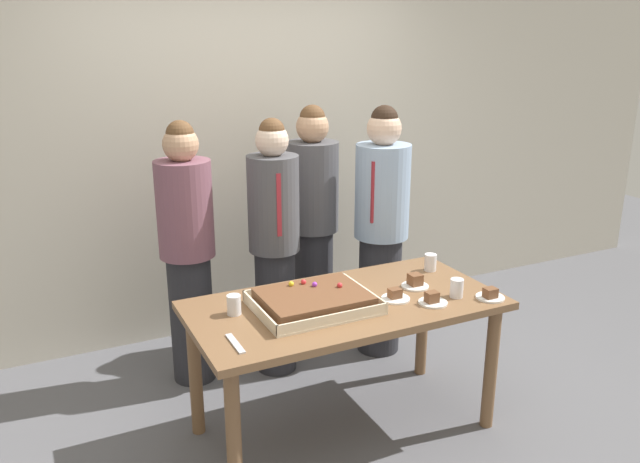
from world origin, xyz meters
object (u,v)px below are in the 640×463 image
object	(u,v)px
person_serving_front	(381,229)
person_striped_tie_right	(313,223)
drink_cup_nearest	(430,262)
drink_cup_far_end	(234,305)
cake_server_utensil	(235,344)
plated_slice_far_left	(490,295)
person_green_shirt_behind	(188,251)
sheet_cake	(314,301)
plated_slice_near_right	(415,282)
plated_slice_far_right	(395,296)
plated_slice_near_left	(432,300)
drink_cup_middle	(457,288)
party_table	(345,320)
person_far_right_suit	(274,244)

from	to	relation	value
person_serving_front	person_striped_tie_right	world-z (taller)	person_serving_front
drink_cup_nearest	person_serving_front	bearing A→B (deg)	91.20
drink_cup_far_end	cake_server_utensil	size ratio (longest dim) A/B	0.50
plated_slice_far_left	person_green_shirt_behind	distance (m)	1.76
sheet_cake	plated_slice_far_left	xyz separation A→B (m)	(0.88, -0.30, -0.02)
sheet_cake	person_serving_front	distance (m)	1.11
drink_cup_nearest	plated_slice_near_right	bearing A→B (deg)	-142.24
drink_cup_nearest	person_green_shirt_behind	bearing A→B (deg)	150.28
plated_slice_near_right	drink_cup_far_end	distance (m)	1.01
plated_slice_near_right	drink_cup_nearest	bearing A→B (deg)	37.76
plated_slice_far_left	plated_slice_far_right	size ratio (longest dim) A/B	1.00
plated_slice_far_right	person_serving_front	world-z (taller)	person_serving_front
plated_slice_near_right	person_green_shirt_behind	size ratio (longest dim) A/B	0.09
cake_server_utensil	plated_slice_near_left	bearing A→B (deg)	-0.70
cake_server_utensil	plated_slice_far_right	bearing A→B (deg)	7.23
drink_cup_middle	drink_cup_nearest	bearing A→B (deg)	74.54
plated_slice_far_left	drink_cup_middle	size ratio (longest dim) A/B	1.50
plated_slice_far_left	person_striped_tie_right	world-z (taller)	person_striped_tie_right
party_table	plated_slice_far_left	bearing A→B (deg)	-22.77
plated_slice_far_right	person_green_shirt_behind	distance (m)	1.30
party_table	person_green_shirt_behind	world-z (taller)	person_green_shirt_behind
drink_cup_nearest	drink_cup_far_end	xyz separation A→B (m)	(-1.23, -0.08, 0.00)
sheet_cake	drink_cup_nearest	world-z (taller)	sheet_cake
plated_slice_near_right	cake_server_utensil	distance (m)	1.13
plated_slice_near_right	drink_cup_nearest	size ratio (longest dim) A/B	1.50
person_serving_front	person_far_right_suit	world-z (taller)	person_serving_front
sheet_cake	plated_slice_far_right	size ratio (longest dim) A/B	3.95
sheet_cake	plated_slice_near_left	xyz separation A→B (m)	(0.57, -0.22, -0.02)
plated_slice_near_left	drink_cup_nearest	bearing A→B (deg)	56.01
sheet_cake	person_serving_front	size ratio (longest dim) A/B	0.35
drink_cup_far_end	cake_server_utensil	xyz separation A→B (m)	(-0.10, -0.31, -0.05)
person_serving_front	person_green_shirt_behind	xyz separation A→B (m)	(-1.24, 0.18, -0.02)
drink_cup_far_end	person_far_right_suit	size ratio (longest dim) A/B	0.06
party_table	plated_slice_far_left	size ratio (longest dim) A/B	10.78
plated_slice_near_right	person_green_shirt_behind	xyz separation A→B (m)	(-1.03, 0.89, 0.06)
sheet_cake	plated_slice_near_left	world-z (taller)	sheet_cake
party_table	sheet_cake	distance (m)	0.23
person_green_shirt_behind	person_serving_front	bearing A→B (deg)	57.62
plated_slice_far_left	person_striped_tie_right	distance (m)	1.42
drink_cup_nearest	drink_cup_far_end	world-z (taller)	same
party_table	drink_cup_far_end	world-z (taller)	drink_cup_far_end
person_serving_front	drink_cup_middle	bearing A→B (deg)	43.09
drink_cup_middle	person_serving_front	distance (m)	0.93
drink_cup_nearest	person_serving_front	world-z (taller)	person_serving_front
drink_cup_nearest	person_green_shirt_behind	xyz separation A→B (m)	(-1.25, 0.72, 0.04)
plated_slice_near_left	person_far_right_suit	distance (m)	1.11
plated_slice_near_right	person_striped_tie_right	world-z (taller)	person_striped_tie_right
plated_slice_far_right	drink_cup_far_end	world-z (taller)	drink_cup_far_end
plated_slice_far_left	drink_cup_nearest	size ratio (longest dim) A/B	1.50
cake_server_utensil	drink_cup_far_end	bearing A→B (deg)	72.18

